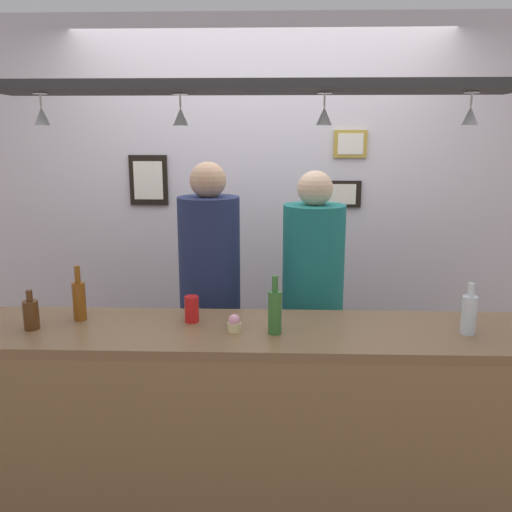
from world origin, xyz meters
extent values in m
plane|color=brown|center=(0.00, 0.00, 0.00)|extent=(8.00, 8.00, 0.00)
cube|color=silver|center=(0.00, 1.10, 1.30)|extent=(4.40, 0.06, 2.60)
cube|color=brown|center=(0.00, -0.35, 0.96)|extent=(2.70, 0.55, 0.04)
cube|color=olive|center=(0.00, -0.60, 0.47)|extent=(2.65, 0.04, 0.93)
cube|color=black|center=(0.00, -0.30, 2.02)|extent=(2.20, 0.36, 0.04)
cylinder|color=silver|center=(-0.89, -0.31, 2.00)|extent=(0.06, 0.06, 0.00)
cylinder|color=silver|center=(-0.89, -0.31, 1.97)|extent=(0.01, 0.01, 0.06)
cone|color=silver|center=(-0.89, -0.31, 1.90)|extent=(0.07, 0.07, 0.08)
cylinder|color=silver|center=(-0.31, -0.26, 2.00)|extent=(0.06, 0.06, 0.00)
cylinder|color=silver|center=(-0.31, -0.26, 1.97)|extent=(0.01, 0.01, 0.06)
cone|color=silver|center=(-0.31, -0.26, 1.90)|extent=(0.07, 0.07, 0.08)
cylinder|color=silver|center=(0.30, -0.29, 2.00)|extent=(0.06, 0.06, 0.00)
cylinder|color=silver|center=(0.30, -0.29, 1.97)|extent=(0.01, 0.01, 0.06)
cone|color=silver|center=(0.30, -0.29, 1.90)|extent=(0.07, 0.07, 0.08)
cylinder|color=silver|center=(0.90, -0.31, 2.00)|extent=(0.06, 0.06, 0.00)
cylinder|color=silver|center=(0.90, -0.31, 1.97)|extent=(0.01, 0.01, 0.06)
cone|color=silver|center=(0.90, -0.31, 1.90)|extent=(0.07, 0.07, 0.08)
cube|color=#2D334C|center=(-0.26, 0.27, 0.40)|extent=(0.17, 0.18, 0.80)
cylinder|color=navy|center=(-0.26, 0.27, 1.15)|extent=(0.34, 0.34, 0.70)
sphere|color=tan|center=(-0.26, 0.27, 1.59)|extent=(0.20, 0.20, 0.20)
cube|color=#2D334C|center=(0.31, 0.27, 0.39)|extent=(0.17, 0.18, 0.78)
cylinder|color=#1E7A75|center=(0.31, 0.27, 1.12)|extent=(0.34, 0.34, 0.68)
sphere|color=beige|center=(0.31, 0.27, 1.55)|extent=(0.19, 0.19, 0.19)
cylinder|color=silver|center=(0.94, -0.38, 1.06)|extent=(0.06, 0.06, 0.17)
cylinder|color=silver|center=(0.94, -0.38, 1.18)|extent=(0.03, 0.03, 0.06)
cylinder|color=#336B2D|center=(0.10, -0.40, 1.07)|extent=(0.06, 0.06, 0.19)
cylinder|color=#336B2D|center=(0.10, -0.40, 1.20)|extent=(0.03, 0.03, 0.07)
cylinder|color=#512D14|center=(-0.98, -0.39, 1.04)|extent=(0.07, 0.07, 0.13)
cylinder|color=#512D14|center=(-0.98, -0.39, 1.13)|extent=(0.03, 0.03, 0.05)
cylinder|color=brown|center=(-0.81, -0.26, 1.07)|extent=(0.06, 0.06, 0.18)
cylinder|color=brown|center=(-0.81, -0.26, 1.20)|extent=(0.03, 0.03, 0.08)
cylinder|color=red|center=(-0.28, -0.27, 1.04)|extent=(0.07, 0.07, 0.12)
cylinder|color=beige|center=(-0.08, -0.39, 1.00)|extent=(0.06, 0.06, 0.04)
sphere|color=pink|center=(-0.08, -0.39, 1.03)|extent=(0.05, 0.05, 0.05)
cube|color=#B29338|center=(0.60, 1.06, 1.77)|extent=(0.22, 0.02, 0.18)
cube|color=white|center=(0.60, 1.05, 1.77)|extent=(0.17, 0.01, 0.14)
cube|color=black|center=(-0.77, 1.06, 1.52)|extent=(0.26, 0.02, 0.34)
cube|color=white|center=(-0.77, 1.05, 1.52)|extent=(0.20, 0.01, 0.26)
cube|color=black|center=(0.53, 1.06, 1.43)|extent=(0.30, 0.02, 0.18)
cube|color=white|center=(0.53, 1.05, 1.43)|extent=(0.23, 0.01, 0.14)
camera|label=1|loc=(0.10, -2.64, 1.83)|focal=37.95mm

